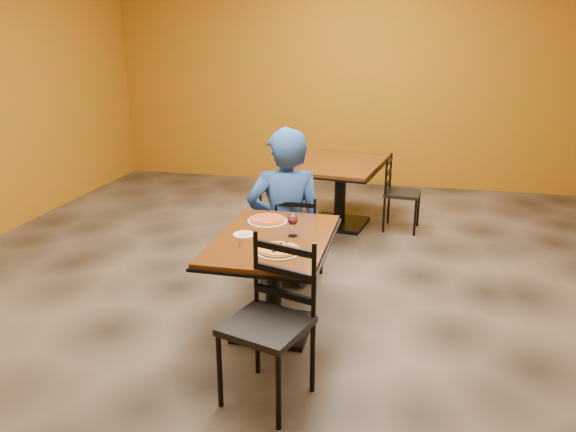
% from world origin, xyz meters
% --- Properties ---
extents(floor, '(7.00, 8.00, 0.01)m').
position_xyz_m(floor, '(0.00, 0.00, 0.00)').
color(floor, black).
rests_on(floor, ground).
extents(wall_back, '(7.00, 0.01, 3.00)m').
position_xyz_m(wall_back, '(0.00, 4.00, 1.50)').
color(wall_back, '#AB5713').
rests_on(wall_back, ground).
extents(table_main, '(0.83, 1.23, 0.75)m').
position_xyz_m(table_main, '(0.00, -0.50, 0.56)').
color(table_main, '#57270D').
rests_on(table_main, floor).
extents(table_second, '(1.08, 1.45, 0.75)m').
position_xyz_m(table_second, '(0.15, 2.04, 0.56)').
color(table_second, '#57270D').
rests_on(table_second, floor).
extents(chair_main_near, '(0.56, 0.56, 1.00)m').
position_xyz_m(chair_main_near, '(0.17, -1.32, 0.50)').
color(chair_main_near, black).
rests_on(chair_main_near, floor).
extents(chair_main_far, '(0.39, 0.39, 0.83)m').
position_xyz_m(chair_main_far, '(0.00, 0.44, 0.41)').
color(chair_main_far, black).
rests_on(chair_main_far, floor).
extents(chair_second_left, '(0.45, 0.45, 0.91)m').
position_xyz_m(chair_second_left, '(-0.56, 2.04, 0.45)').
color(chair_second_left, black).
rests_on(chair_second_left, floor).
extents(chair_second_right, '(0.42, 0.42, 0.84)m').
position_xyz_m(chair_second_right, '(0.86, 2.04, 0.42)').
color(chair_second_right, black).
rests_on(chair_second_right, floor).
extents(diner, '(0.78, 0.64, 1.41)m').
position_xyz_m(diner, '(-0.11, 0.37, 0.70)').
color(diner, navy).
rests_on(diner, floor).
extents(plate_main, '(0.31, 0.31, 0.01)m').
position_xyz_m(plate_main, '(0.11, -0.78, 0.76)').
color(plate_main, white).
rests_on(plate_main, table_main).
extents(pizza_main, '(0.28, 0.28, 0.02)m').
position_xyz_m(pizza_main, '(0.11, -0.78, 0.77)').
color(pizza_main, maroon).
rests_on(pizza_main, plate_main).
extents(plate_far, '(0.31, 0.31, 0.01)m').
position_xyz_m(plate_far, '(-0.13, -0.18, 0.76)').
color(plate_far, white).
rests_on(plate_far, table_main).
extents(pizza_far, '(0.28, 0.28, 0.02)m').
position_xyz_m(pizza_far, '(-0.13, -0.18, 0.77)').
color(pizza_far, orange).
rests_on(pizza_far, plate_far).
extents(side_plate, '(0.16, 0.16, 0.01)m').
position_xyz_m(side_plate, '(-0.21, -0.51, 0.76)').
color(side_plate, white).
rests_on(side_plate, table_main).
extents(dip, '(0.09, 0.09, 0.01)m').
position_xyz_m(dip, '(-0.21, -0.51, 0.76)').
color(dip, tan).
rests_on(dip, side_plate).
extents(wine_glass, '(0.08, 0.08, 0.18)m').
position_xyz_m(wine_glass, '(0.13, -0.45, 0.84)').
color(wine_glass, white).
rests_on(wine_glass, table_main).
extents(fork, '(0.05, 0.19, 0.00)m').
position_xyz_m(fork, '(-0.19, -0.68, 0.75)').
color(fork, silver).
rests_on(fork, table_main).
extents(knife, '(0.05, 0.21, 0.00)m').
position_xyz_m(knife, '(0.26, -0.73, 0.75)').
color(knife, silver).
rests_on(knife, table_main).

